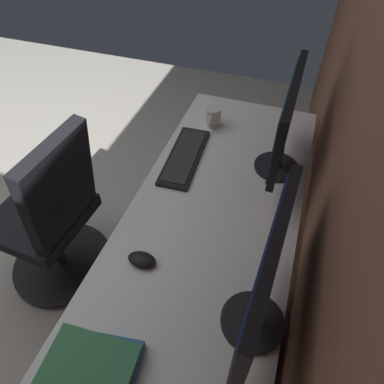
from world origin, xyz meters
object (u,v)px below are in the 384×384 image
drawer_pedestal (188,345)px  book_stack_near (89,374)px  monitor_secondary (286,122)px  office_chair (53,222)px  coffee_mug (213,117)px  keyboard_main (184,156)px  monitor_primary (263,282)px  mouse_main (142,260)px

drawer_pedestal → book_stack_near: size_ratio=2.50×
monitor_secondary → office_chair: (0.43, -0.98, -0.52)m
drawer_pedestal → coffee_mug: 1.07m
keyboard_main → coffee_mug: coffee_mug is taller
drawer_pedestal → monitor_primary: monitor_primary is taller
keyboard_main → book_stack_near: bearing=3.8°
office_chair → monitor_primary: bearing=73.4°
monitor_primary → monitor_secondary: monitor_primary is taller
coffee_mug → office_chair: 0.96m
keyboard_main → coffee_mug: size_ratio=3.75×
monitor_primary → coffee_mug: 1.06m
book_stack_near → coffee_mug: coffee_mug is taller
mouse_main → book_stack_near: 0.39m
keyboard_main → book_stack_near: 0.97m
keyboard_main → coffee_mug: bearing=169.8°
coffee_mug → office_chair: bearing=-43.4°
drawer_pedestal → mouse_main: 0.46m
book_stack_near → monitor_primary: bearing=127.3°
mouse_main → book_stack_near: book_stack_near is taller
monitor_secondary → mouse_main: bearing=-29.5°
book_stack_near → coffee_mug: size_ratio=2.44×
coffee_mug → keyboard_main: bearing=-10.2°
drawer_pedestal → monitor_primary: size_ratio=1.32×
monitor_primary → keyboard_main: bearing=-145.5°
keyboard_main → office_chair: size_ratio=0.44×
keyboard_main → office_chair: office_chair is taller
monitor_primary → book_stack_near: bearing=-52.7°
office_chair → monitor_secondary: bearing=113.9°
monitor_primary → office_chair: size_ratio=0.54×
monitor_primary → office_chair: bearing=-106.6°
monitor_primary → coffee_mug: size_ratio=4.63×
drawer_pedestal → book_stack_near: bearing=-31.5°
drawer_pedestal → keyboard_main: bearing=-159.8°
keyboard_main → office_chair: 0.73m
monitor_primary → book_stack_near: (0.30, -0.39, -0.23)m
coffee_mug → drawer_pedestal: bearing=11.4°
book_stack_near → office_chair: office_chair is taller
office_chair → coffee_mug: bearing=136.6°
keyboard_main → mouse_main: bearing=4.5°
drawer_pedestal → keyboard_main: 0.82m
drawer_pedestal → mouse_main: bearing=-114.7°
monitor_primary → monitor_secondary: 0.74m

